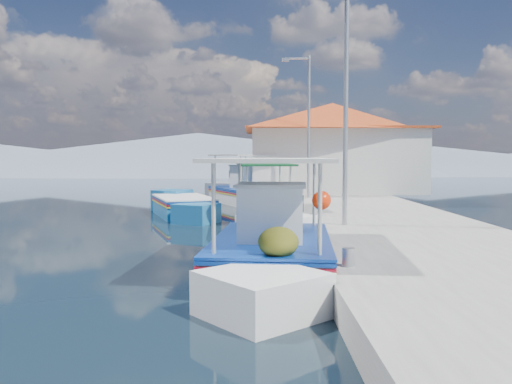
{
  "coord_description": "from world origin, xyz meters",
  "views": [
    {
      "loc": [
        2.3,
        -11.19,
        2.27
      ],
      "look_at": [
        2.34,
        2.64,
        1.3
      ],
      "focal_mm": 36.46,
      "sensor_mm": 36.0,
      "label": 1
    }
  ],
  "objects": [
    {
      "name": "ground",
      "position": [
        0.0,
        0.0,
        0.0
      ],
      "size": [
        160.0,
        160.0,
        0.0
      ],
      "primitive_type": "plane",
      "color": "black",
      "rests_on": "ground"
    },
    {
      "name": "quay",
      "position": [
        5.9,
        6.0,
        0.25
      ],
      "size": [
        5.0,
        44.0,
        0.5
      ],
      "primitive_type": "cube",
      "color": "#ABA8A0",
      "rests_on": "ground"
    },
    {
      "name": "bollards",
      "position": [
        3.8,
        5.25,
        0.65
      ],
      "size": [
        0.2,
        17.2,
        0.3
      ],
      "color": "#A5A8AD",
      "rests_on": "quay"
    },
    {
      "name": "main_caique",
      "position": [
        2.63,
        -1.29,
        0.47
      ],
      "size": [
        2.58,
        7.45,
        2.46
      ],
      "rotation": [
        0.0,
        0.0,
        0.09
      ],
      "color": "white",
      "rests_on": "ground"
    },
    {
      "name": "caique_green_canopy",
      "position": [
        2.65,
        6.48,
        0.33
      ],
      "size": [
        2.05,
        5.92,
        2.22
      ],
      "rotation": [
        0.0,
        0.0,
        -0.08
      ],
      "color": "white",
      "rests_on": "ground"
    },
    {
      "name": "caique_blue_hull",
      "position": [
        -0.36,
        8.31,
        0.3
      ],
      "size": [
        3.14,
        5.85,
        1.1
      ],
      "rotation": [
        0.0,
        0.0,
        -0.34
      ],
      "color": "#1B68A5",
      "rests_on": "ground"
    },
    {
      "name": "caique_far",
      "position": [
        1.79,
        13.56,
        0.48
      ],
      "size": [
        4.05,
        6.74,
        2.58
      ],
      "rotation": [
        0.0,
        0.0,
        -0.42
      ],
      "color": "white",
      "rests_on": "ground"
    },
    {
      "name": "harbor_building",
      "position": [
        6.2,
        15.0,
        2.78
      ],
      "size": [
        10.49,
        10.49,
        4.4
      ],
      "color": "silver",
      "rests_on": "quay"
    },
    {
      "name": "lamp_post_near",
      "position": [
        4.51,
        2.0,
        3.85
      ],
      "size": [
        1.21,
        0.14,
        6.0
      ],
      "color": "#A5A8AD",
      "rests_on": "quay"
    },
    {
      "name": "lamp_post_far",
      "position": [
        4.51,
        11.0,
        3.85
      ],
      "size": [
        1.21,
        0.14,
        6.0
      ],
      "color": "#A5A8AD",
      "rests_on": "quay"
    },
    {
      "name": "mountain_ridge",
      "position": [
        6.54,
        56.0,
        2.04
      ],
      "size": [
        171.4,
        96.0,
        5.5
      ],
      "color": "slate",
      "rests_on": "ground"
    }
  ]
}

